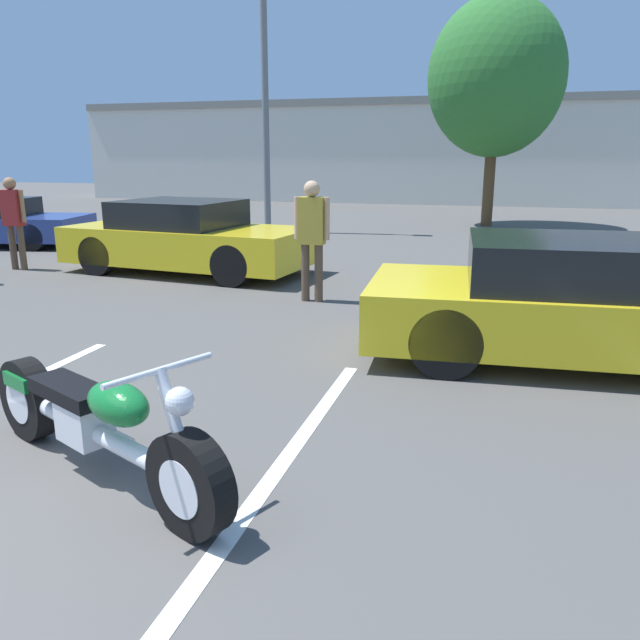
{
  "coord_description": "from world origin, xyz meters",
  "views": [
    {
      "loc": [
        3.45,
        -1.36,
        2.06
      ],
      "look_at": [
        2.13,
        3.19,
        0.8
      ],
      "focal_mm": 35.0,
      "sensor_mm": 36.0,
      "label": 1
    }
  ],
  "objects_px": {
    "parked_car_right_row": "(187,238)",
    "spectator_midground": "(312,231)",
    "light_pole": "(267,63)",
    "spectator_far_lot": "(13,216)",
    "show_car_hood_open": "(583,302)",
    "motorcycle": "(96,424)",
    "tree_background": "(496,77)"
  },
  "relations": [
    {
      "from": "parked_car_right_row",
      "to": "spectator_midground",
      "type": "bearing_deg",
      "value": -23.35
    },
    {
      "from": "light_pole",
      "to": "spectator_far_lot",
      "type": "xyz_separation_m",
      "value": [
        -2.42,
        -6.79,
        -3.37
      ]
    },
    {
      "from": "light_pole",
      "to": "show_car_hood_open",
      "type": "bearing_deg",
      "value": -53.92
    },
    {
      "from": "parked_car_right_row",
      "to": "show_car_hood_open",
      "type": "bearing_deg",
      "value": -22.47
    },
    {
      "from": "motorcycle",
      "to": "show_car_hood_open",
      "type": "relative_size",
      "value": 0.54
    },
    {
      "from": "motorcycle",
      "to": "parked_car_right_row",
      "type": "xyz_separation_m",
      "value": [
        -2.98,
        6.9,
        0.23
      ]
    },
    {
      "from": "light_pole",
      "to": "show_car_hood_open",
      "type": "distance_m",
      "value": 12.42
    },
    {
      "from": "show_car_hood_open",
      "to": "motorcycle",
      "type": "bearing_deg",
      "value": -136.99
    },
    {
      "from": "parked_car_right_row",
      "to": "spectator_far_lot",
      "type": "height_order",
      "value": "spectator_far_lot"
    },
    {
      "from": "tree_background",
      "to": "parked_car_right_row",
      "type": "xyz_separation_m",
      "value": [
        -4.97,
        -9.4,
        -3.57
      ]
    },
    {
      "from": "spectator_far_lot",
      "to": "show_car_hood_open",
      "type": "bearing_deg",
      "value": -16.47
    },
    {
      "from": "light_pole",
      "to": "spectator_far_lot",
      "type": "bearing_deg",
      "value": -109.62
    },
    {
      "from": "light_pole",
      "to": "spectator_far_lot",
      "type": "height_order",
      "value": "light_pole"
    },
    {
      "from": "motorcycle",
      "to": "show_car_hood_open",
      "type": "distance_m",
      "value": 4.79
    },
    {
      "from": "spectator_midground",
      "to": "show_car_hood_open",
      "type": "bearing_deg",
      "value": -27.82
    },
    {
      "from": "spectator_midground",
      "to": "spectator_far_lot",
      "type": "height_order",
      "value": "spectator_midground"
    },
    {
      "from": "motorcycle",
      "to": "parked_car_right_row",
      "type": "bearing_deg",
      "value": 137.74
    },
    {
      "from": "show_car_hood_open",
      "to": "parked_car_right_row",
      "type": "height_order",
      "value": "show_car_hood_open"
    },
    {
      "from": "tree_background",
      "to": "spectator_far_lot",
      "type": "bearing_deg",
      "value": -128.93
    },
    {
      "from": "light_pole",
      "to": "show_car_hood_open",
      "type": "xyz_separation_m",
      "value": [
        6.97,
        -9.57,
        -3.75
      ]
    },
    {
      "from": "tree_background",
      "to": "light_pole",
      "type": "bearing_deg",
      "value": -150.3
    },
    {
      "from": "tree_background",
      "to": "parked_car_right_row",
      "type": "distance_m",
      "value": 11.21
    },
    {
      "from": "tree_background",
      "to": "show_car_hood_open",
      "type": "xyz_separation_m",
      "value": [
        1.29,
        -12.81,
        -3.57
      ]
    },
    {
      "from": "motorcycle",
      "to": "spectator_midground",
      "type": "bearing_deg",
      "value": 115.99
    },
    {
      "from": "tree_background",
      "to": "spectator_midground",
      "type": "xyz_separation_m",
      "value": [
        -2.13,
        -11.0,
        -3.16
      ]
    },
    {
      "from": "light_pole",
      "to": "parked_car_right_row",
      "type": "bearing_deg",
      "value": -83.38
    },
    {
      "from": "light_pole",
      "to": "parked_car_right_row",
      "type": "relative_size",
      "value": 1.76
    },
    {
      "from": "light_pole",
      "to": "motorcycle",
      "type": "xyz_separation_m",
      "value": [
        3.69,
        -13.06,
        -3.98
      ]
    },
    {
      "from": "light_pole",
      "to": "motorcycle",
      "type": "height_order",
      "value": "light_pole"
    },
    {
      "from": "tree_background",
      "to": "motorcycle",
      "type": "relative_size",
      "value": 2.71
    },
    {
      "from": "tree_background",
      "to": "spectator_far_lot",
      "type": "height_order",
      "value": "tree_background"
    },
    {
      "from": "tree_background",
      "to": "parked_car_right_row",
      "type": "bearing_deg",
      "value": -117.84
    }
  ]
}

